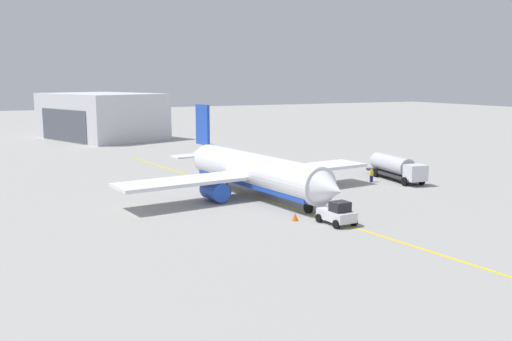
{
  "coord_description": "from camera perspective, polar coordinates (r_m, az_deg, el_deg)",
  "views": [
    {
      "loc": [
        56.16,
        -27.55,
        13.22
      ],
      "look_at": [
        0.0,
        0.0,
        3.0
      ],
      "focal_mm": 39.56,
      "sensor_mm": 36.0,
      "label": 1
    }
  ],
  "objects": [
    {
      "name": "fuel_tanker",
      "position": [
        76.28,
        13.99,
        0.34
      ],
      "size": [
        11.07,
        3.89,
        3.15
      ],
      "color": "#2D2D33",
      "rests_on": "ground"
    },
    {
      "name": "safety_cone_nose",
      "position": [
        53.3,
        3.97,
        -4.71
      ],
      "size": [
        0.64,
        0.64,
        0.71
      ],
      "primitive_type": "cone",
      "color": "#F2590F",
      "rests_on": "ground"
    },
    {
      "name": "refueling_worker",
      "position": [
        74.32,
        11.59,
        -0.52
      ],
      "size": [
        0.62,
        0.52,
        1.71
      ],
      "color": "navy",
      "rests_on": "ground"
    },
    {
      "name": "ground_plane",
      "position": [
        63.94,
        0.0,
        -2.65
      ],
      "size": [
        400.0,
        400.0,
        0.0
      ],
      "primitive_type": "plane",
      "color": "#9E9B96"
    },
    {
      "name": "airplane",
      "position": [
        63.8,
        -0.23,
        -0.16
      ],
      "size": [
        29.96,
        32.0,
        9.89
      ],
      "color": "white",
      "rests_on": "ground"
    },
    {
      "name": "taxi_line_marking",
      "position": [
        63.94,
        0.0,
        -2.65
      ],
      "size": [
        74.13,
        9.53,
        0.01
      ],
      "primitive_type": "cube",
      "rotation": [
        0.0,
        0.0,
        0.12
      ],
      "color": "yellow",
      "rests_on": "ground"
    },
    {
      "name": "pushback_tug",
      "position": [
        52.24,
        8.21,
        -4.34
      ],
      "size": [
        3.72,
        2.52,
        2.2
      ],
      "color": "silver",
      "rests_on": "ground"
    },
    {
      "name": "distant_hangar",
      "position": [
        130.5,
        -15.35,
        5.34
      ],
      "size": [
        31.03,
        26.37,
        10.0
      ],
      "color": "silver",
      "rests_on": "ground"
    }
  ]
}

